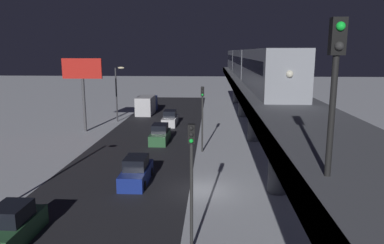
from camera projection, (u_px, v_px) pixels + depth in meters
The scene contains 14 objects.
ground_plane at pixel (201, 190), 25.57m from camera, with size 240.00×240.00×0.00m, color silver.
avenue_asphalt at pixel (114, 188), 25.93m from camera, with size 11.00×104.91×0.01m, color #28282D.
elevated_railway at pixel (280, 113), 24.20m from camera, with size 5.00×104.91×6.49m.
subway_train at pixel (247, 62), 48.68m from camera, with size 2.94×55.47×3.40m.
rail_signal at pixel (335, 71), 8.86m from camera, with size 0.36×0.41×4.00m.
sedan_blue at pixel (136, 172), 27.02m from camera, with size 1.91×4.76×1.97m.
sedan_white at pixel (170, 119), 48.23m from camera, with size 1.80×4.63×1.97m.
sedan_green at pixel (160, 135), 39.12m from camera, with size 1.80×4.72×1.97m.
sedan_green_2 at pixel (13, 227), 18.59m from camera, with size 1.80×4.24×1.97m.
box_truck at pixel (147, 105), 57.34m from camera, with size 2.40×7.40×2.80m.
traffic_light_near at pixel (191, 170), 16.95m from camera, with size 0.32×0.44×6.40m.
traffic_light_mid at pixel (202, 110), 34.61m from camera, with size 0.32×0.44×6.40m.
commercial_billboard at pixel (82, 76), 43.16m from camera, with size 4.80×0.36×8.90m.
street_lamp_far at pixel (118, 87), 49.83m from camera, with size 1.35×0.44×7.65m.
Camera 1 is at (-0.73, 24.16, 9.68)m, focal length 33.68 mm.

